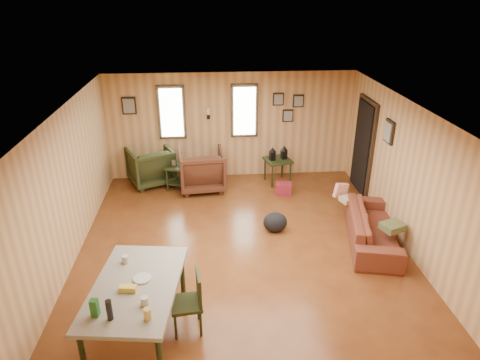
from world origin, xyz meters
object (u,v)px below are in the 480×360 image
object	(u,v)px
end_table	(179,173)
recliner_green	(150,164)
recliner_brown	(202,168)
side_table	(278,158)
dining_table	(135,291)
sofa	(373,222)

from	to	relation	value
end_table	recliner_green	bearing A→B (deg)	152.39
recliner_brown	side_table	bearing A→B (deg)	-178.40
end_table	side_table	world-z (taller)	side_table
end_table	dining_table	world-z (taller)	dining_table
side_table	dining_table	size ratio (longest dim) A/B	0.49
sofa	recliner_green	bearing A→B (deg)	68.66
sofa	dining_table	size ratio (longest dim) A/B	1.10
end_table	dining_table	xyz separation A→B (m)	(-0.28, -4.40, 0.40)
sofa	recliner_green	distance (m)	4.92
side_table	sofa	bearing A→B (deg)	-64.13
recliner_brown	dining_table	bearing A→B (deg)	74.90
sofa	side_table	bearing A→B (deg)	38.52
end_table	dining_table	size ratio (longest dim) A/B	0.38
end_table	dining_table	bearing A→B (deg)	-93.65
sofa	recliner_brown	world-z (taller)	recliner_brown
recliner_brown	dining_table	xyz separation A→B (m)	(-0.77, -4.37, 0.28)
recliner_brown	sofa	bearing A→B (deg)	135.94
sofa	recliner_brown	bearing A→B (deg)	63.70
dining_table	side_table	bearing A→B (deg)	68.85
recliner_green	end_table	distance (m)	0.74
dining_table	recliner_green	bearing A→B (deg)	101.66
side_table	dining_table	world-z (taller)	dining_table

